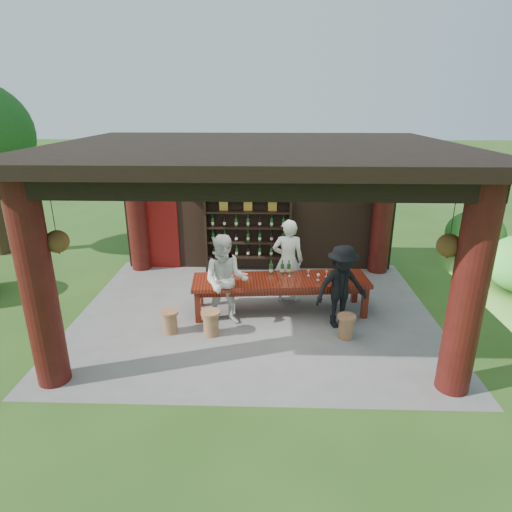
{
  "coord_description": "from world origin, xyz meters",
  "views": [
    {
      "loc": [
        0.27,
        -8.1,
        4.21
      ],
      "look_at": [
        0.0,
        0.4,
        1.15
      ],
      "focal_mm": 30.0,
      "sensor_mm": 36.0,
      "label": 1
    }
  ],
  "objects_px": {
    "guest_man": "(342,287)",
    "guest_woman": "(226,281)",
    "wine_shelf": "(248,235)",
    "napkin_basket": "(227,279)",
    "host": "(288,261)",
    "stool_far_left": "(170,321)",
    "stool_near_left": "(211,322)",
    "tasting_table": "(281,284)",
    "stool_near_right": "(346,326)"
  },
  "relations": [
    {
      "from": "host",
      "to": "napkin_basket",
      "type": "bearing_deg",
      "value": 31.51
    },
    {
      "from": "wine_shelf",
      "to": "stool_far_left",
      "type": "xyz_separation_m",
      "value": [
        -1.35,
        -3.29,
        -0.74
      ]
    },
    {
      "from": "tasting_table",
      "to": "host",
      "type": "distance_m",
      "value": 0.67
    },
    {
      "from": "guest_woman",
      "to": "stool_near_right",
      "type": "bearing_deg",
      "value": -12.25
    },
    {
      "from": "wine_shelf",
      "to": "stool_near_right",
      "type": "xyz_separation_m",
      "value": [
        2.01,
        -3.38,
        -0.74
      ]
    },
    {
      "from": "guest_woman",
      "to": "wine_shelf",
      "type": "bearing_deg",
      "value": 84.39
    },
    {
      "from": "stool_near_left",
      "to": "guest_woman",
      "type": "height_order",
      "value": "guest_woman"
    },
    {
      "from": "tasting_table",
      "to": "stool_near_right",
      "type": "distance_m",
      "value": 1.65
    },
    {
      "from": "napkin_basket",
      "to": "guest_man",
      "type": "bearing_deg",
      "value": -8.88
    },
    {
      "from": "stool_near_right",
      "to": "guest_woman",
      "type": "distance_m",
      "value": 2.46
    },
    {
      "from": "tasting_table",
      "to": "host",
      "type": "height_order",
      "value": "host"
    },
    {
      "from": "host",
      "to": "guest_man",
      "type": "xyz_separation_m",
      "value": [
        1.0,
        -1.16,
        -0.1
      ]
    },
    {
      "from": "stool_near_left",
      "to": "stool_far_left",
      "type": "distance_m",
      "value": 0.8
    },
    {
      "from": "stool_far_left",
      "to": "guest_man",
      "type": "bearing_deg",
      "value": 6.57
    },
    {
      "from": "host",
      "to": "guest_man",
      "type": "bearing_deg",
      "value": 130.17
    },
    {
      "from": "stool_near_right",
      "to": "stool_far_left",
      "type": "distance_m",
      "value": 3.36
    },
    {
      "from": "wine_shelf",
      "to": "guest_woman",
      "type": "distance_m",
      "value": 2.87
    },
    {
      "from": "wine_shelf",
      "to": "napkin_basket",
      "type": "height_order",
      "value": "wine_shelf"
    },
    {
      "from": "tasting_table",
      "to": "napkin_basket",
      "type": "xyz_separation_m",
      "value": [
        -1.1,
        -0.22,
        0.18
      ]
    },
    {
      "from": "stool_near_left",
      "to": "guest_man",
      "type": "height_order",
      "value": "guest_man"
    },
    {
      "from": "stool_near_left",
      "to": "host",
      "type": "distance_m",
      "value": 2.29
    },
    {
      "from": "wine_shelf",
      "to": "guest_man",
      "type": "xyz_separation_m",
      "value": [
        1.96,
        -2.91,
        -0.14
      ]
    },
    {
      "from": "wine_shelf",
      "to": "stool_near_left",
      "type": "bearing_deg",
      "value": -99.34
    },
    {
      "from": "guest_man",
      "to": "napkin_basket",
      "type": "bearing_deg",
      "value": 151.51
    },
    {
      "from": "guest_woman",
      "to": "napkin_basket",
      "type": "height_order",
      "value": "guest_woman"
    },
    {
      "from": "napkin_basket",
      "to": "tasting_table",
      "type": "bearing_deg",
      "value": 11.32
    },
    {
      "from": "guest_man",
      "to": "wine_shelf",
      "type": "bearing_deg",
      "value": 104.36
    },
    {
      "from": "guest_man",
      "to": "guest_woman",
      "type": "bearing_deg",
      "value": 159.11
    },
    {
      "from": "tasting_table",
      "to": "host",
      "type": "relative_size",
      "value": 1.99
    },
    {
      "from": "stool_far_left",
      "to": "host",
      "type": "relative_size",
      "value": 0.24
    },
    {
      "from": "host",
      "to": "guest_woman",
      "type": "xyz_separation_m",
      "value": [
        -1.26,
        -1.1,
        -0.02
      ]
    },
    {
      "from": "guest_woman",
      "to": "napkin_basket",
      "type": "xyz_separation_m",
      "value": [
        -0.01,
        0.3,
        -0.1
      ]
    },
    {
      "from": "stool_near_right",
      "to": "guest_man",
      "type": "xyz_separation_m",
      "value": [
        -0.05,
        0.47,
        0.6
      ]
    },
    {
      "from": "stool_near_left",
      "to": "wine_shelf",
      "type": "bearing_deg",
      "value": 80.66
    },
    {
      "from": "napkin_basket",
      "to": "stool_near_left",
      "type": "bearing_deg",
      "value": -106.8
    },
    {
      "from": "host",
      "to": "stool_near_left",
      "type": "bearing_deg",
      "value": 45.78
    },
    {
      "from": "wine_shelf",
      "to": "guest_woman",
      "type": "bearing_deg",
      "value": -95.97
    },
    {
      "from": "stool_far_left",
      "to": "host",
      "type": "height_order",
      "value": "host"
    },
    {
      "from": "tasting_table",
      "to": "stool_far_left",
      "type": "xyz_separation_m",
      "value": [
        -2.14,
        -0.96,
        -0.39
      ]
    },
    {
      "from": "stool_near_right",
      "to": "guest_woman",
      "type": "relative_size",
      "value": 0.25
    },
    {
      "from": "wine_shelf",
      "to": "guest_man",
      "type": "distance_m",
      "value": 3.51
    },
    {
      "from": "wine_shelf",
      "to": "tasting_table",
      "type": "relative_size",
      "value": 0.6
    },
    {
      "from": "guest_man",
      "to": "napkin_basket",
      "type": "relative_size",
      "value": 6.47
    },
    {
      "from": "napkin_basket",
      "to": "host",
      "type": "bearing_deg",
      "value": 32.17
    },
    {
      "from": "napkin_basket",
      "to": "stool_far_left",
      "type": "bearing_deg",
      "value": -144.72
    },
    {
      "from": "wine_shelf",
      "to": "guest_man",
      "type": "relative_size",
      "value": 1.32
    },
    {
      "from": "host",
      "to": "napkin_basket",
      "type": "distance_m",
      "value": 1.51
    },
    {
      "from": "host",
      "to": "stool_far_left",
      "type": "bearing_deg",
      "value": 32.94
    },
    {
      "from": "stool_near_right",
      "to": "napkin_basket",
      "type": "distance_m",
      "value": 2.53
    },
    {
      "from": "guest_man",
      "to": "stool_near_left",
      "type": "bearing_deg",
      "value": 170.18
    }
  ]
}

